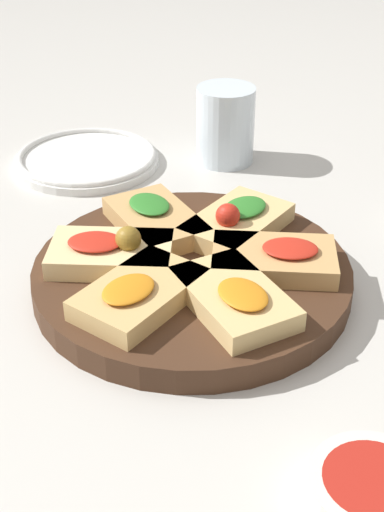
% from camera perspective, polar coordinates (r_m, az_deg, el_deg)
% --- Properties ---
extents(ground_plane, '(3.00, 3.00, 0.00)m').
position_cam_1_polar(ground_plane, '(0.68, 0.00, -2.47)').
color(ground_plane, beige).
extents(serving_board, '(0.30, 0.30, 0.03)m').
position_cam_1_polar(serving_board, '(0.68, 0.00, -1.59)').
color(serving_board, '#422819').
rests_on(serving_board, ground_plane).
extents(focaccia_slice_0, '(0.13, 0.09, 0.03)m').
position_cam_1_polar(focaccia_slice_0, '(0.66, 6.67, -0.21)').
color(focaccia_slice_0, tan).
rests_on(focaccia_slice_0, serving_board).
extents(focaccia_slice_1, '(0.10, 0.13, 0.04)m').
position_cam_1_polar(focaccia_slice_1, '(0.72, 3.60, 2.75)').
color(focaccia_slice_1, '#DBB775').
rests_on(focaccia_slice_1, serving_board).
extents(focaccia_slice_2, '(0.13, 0.13, 0.03)m').
position_cam_1_polar(focaccia_slice_2, '(0.72, -2.95, 2.92)').
color(focaccia_slice_2, tan).
rests_on(focaccia_slice_2, serving_board).
extents(focaccia_slice_3, '(0.13, 0.09, 0.04)m').
position_cam_1_polar(focaccia_slice_3, '(0.67, -6.48, 0.34)').
color(focaccia_slice_3, '#E5C689').
rests_on(focaccia_slice_3, serving_board).
extents(focaccia_slice_4, '(0.10, 0.13, 0.03)m').
position_cam_1_polar(focaccia_slice_4, '(0.61, -4.27, -3.01)').
color(focaccia_slice_4, tan).
rests_on(focaccia_slice_4, serving_board).
extents(focaccia_slice_5, '(0.13, 0.13, 0.03)m').
position_cam_1_polar(focaccia_slice_5, '(0.61, 3.41, -3.34)').
color(focaccia_slice_5, '#DBB775').
rests_on(focaccia_slice_5, serving_board).
extents(plate_left, '(0.18, 0.18, 0.02)m').
position_cam_1_polar(plate_left, '(0.93, -8.42, 7.72)').
color(plate_left, white).
rests_on(plate_left, ground_plane).
extents(water_glass, '(0.07, 0.07, 0.10)m').
position_cam_1_polar(water_glass, '(0.92, 2.69, 10.43)').
color(water_glass, silver).
rests_on(water_glass, ground_plane).
extents(dipping_bowl, '(0.09, 0.09, 0.03)m').
position_cam_1_polar(dipping_bowl, '(0.50, 14.18, -17.77)').
color(dipping_bowl, silver).
rests_on(dipping_bowl, ground_plane).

